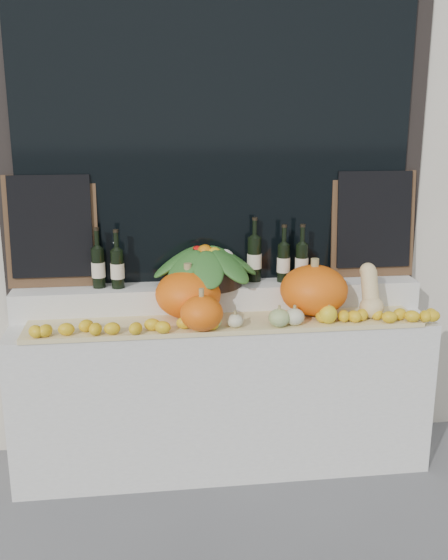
# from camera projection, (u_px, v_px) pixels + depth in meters

# --- Properties ---
(storefront_facade) EXTENTS (7.00, 0.94, 4.50)m
(storefront_facade) POSITION_uv_depth(u_px,v_px,m) (207.00, 68.00, 3.79)
(storefront_facade) COLOR beige
(storefront_facade) RESTS_ON ground
(display_sill) EXTENTS (2.30, 0.55, 0.88)m
(display_sill) POSITION_uv_depth(u_px,v_px,m) (222.00, 391.00, 3.57)
(display_sill) COLOR silver
(display_sill) RESTS_ON ground
(rear_tier) EXTENTS (2.30, 0.25, 0.16)m
(rear_tier) POSITION_uv_depth(u_px,v_px,m) (219.00, 297.00, 3.58)
(rear_tier) COLOR silver
(rear_tier) RESTS_ON display_sill
(straw_bedding) EXTENTS (2.10, 0.32, 0.02)m
(straw_bedding) POSITION_uv_depth(u_px,v_px,m) (225.00, 323.00, 3.33)
(straw_bedding) COLOR tan
(straw_bedding) RESTS_ON display_sill
(pumpkin_left) EXTENTS (0.43, 0.43, 0.26)m
(pumpkin_left) POSITION_uv_depth(u_px,v_px,m) (188.00, 294.00, 3.37)
(pumpkin_left) COLOR orange
(pumpkin_left) RESTS_ON straw_bedding
(pumpkin_right) EXTENTS (0.46, 0.46, 0.27)m
(pumpkin_right) POSITION_uv_depth(u_px,v_px,m) (314.00, 290.00, 3.42)
(pumpkin_right) COLOR orange
(pumpkin_right) RESTS_ON straw_bedding
(pumpkin_center) EXTENTS (0.29, 0.29, 0.18)m
(pumpkin_center) POSITION_uv_depth(u_px,v_px,m) (202.00, 313.00, 3.17)
(pumpkin_center) COLOR orange
(pumpkin_center) RESTS_ON straw_bedding
(butternut_squash) EXTENTS (0.13, 0.20, 0.28)m
(butternut_squash) POSITION_uv_depth(u_px,v_px,m) (370.00, 294.00, 3.39)
(butternut_squash) COLOR #DEBF82
(butternut_squash) RESTS_ON straw_bedding
(decorative_gourds) EXTENTS (0.76, 0.14, 0.14)m
(decorative_gourds) POSITION_uv_depth(u_px,v_px,m) (257.00, 317.00, 3.23)
(decorative_gourds) COLOR #3D7122
(decorative_gourds) RESTS_ON straw_bedding
(lemon_heap) EXTENTS (2.20, 0.16, 0.06)m
(lemon_heap) POSITION_uv_depth(u_px,v_px,m) (228.00, 322.00, 3.21)
(lemon_heap) COLOR gold
(lemon_heap) RESTS_ON straw_bedding
(produce_bowl) EXTENTS (0.63, 0.63, 0.24)m
(produce_bowl) POSITION_uv_depth(u_px,v_px,m) (205.00, 265.00, 3.50)
(produce_bowl) COLOR black
(produce_bowl) RESTS_ON rear_tier
(wine_bottle_far_left) EXTENTS (0.08, 0.08, 0.34)m
(wine_bottle_far_left) POSITION_uv_depth(u_px,v_px,m) (98.00, 267.00, 3.45)
(wine_bottle_far_left) COLOR black
(wine_bottle_far_left) RESTS_ON rear_tier
(wine_bottle_near_left) EXTENTS (0.08, 0.08, 0.33)m
(wine_bottle_near_left) POSITION_uv_depth(u_px,v_px,m) (117.00, 268.00, 3.44)
(wine_bottle_near_left) COLOR black
(wine_bottle_near_left) RESTS_ON rear_tier
(wine_bottle_tall) EXTENTS (0.08, 0.08, 0.37)m
(wine_bottle_tall) POSITION_uv_depth(u_px,v_px,m) (254.00, 258.00, 3.58)
(wine_bottle_tall) COLOR black
(wine_bottle_tall) RESTS_ON rear_tier
(wine_bottle_near_right) EXTENTS (0.08, 0.08, 0.33)m
(wine_bottle_near_right) POSITION_uv_depth(u_px,v_px,m) (283.00, 262.00, 3.57)
(wine_bottle_near_right) COLOR black
(wine_bottle_near_right) RESTS_ON rear_tier
(wine_bottle_far_right) EXTENTS (0.08, 0.08, 0.34)m
(wine_bottle_far_right) POSITION_uv_depth(u_px,v_px,m) (302.00, 262.00, 3.56)
(wine_bottle_far_right) COLOR black
(wine_bottle_far_right) RESTS_ON rear_tier
(chalkboard_left) EXTENTS (0.50, 0.08, 0.62)m
(chalkboard_left) POSITION_uv_depth(u_px,v_px,m) (51.00, 229.00, 3.42)
(chalkboard_left) COLOR #4C331E
(chalkboard_left) RESTS_ON rear_tier
(chalkboard_right) EXTENTS (0.50, 0.08, 0.62)m
(chalkboard_right) POSITION_uv_depth(u_px,v_px,m) (374.00, 222.00, 3.64)
(chalkboard_right) COLOR #4C331E
(chalkboard_right) RESTS_ON rear_tier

